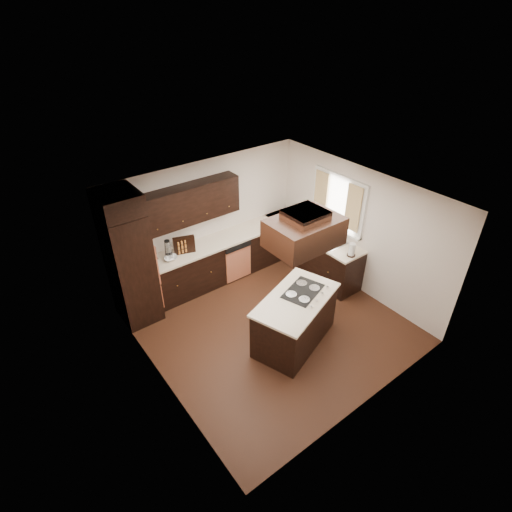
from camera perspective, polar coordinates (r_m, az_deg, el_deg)
name	(u,v)px	position (r m, az deg, el deg)	size (l,w,h in m)	color
floor	(272,326)	(7.36, 2.24, -9.90)	(4.20, 4.20, 0.02)	#4F2A18
ceiling	(275,199)	(5.93, 2.76, 8.17)	(4.20, 4.20, 0.02)	white
wall_back	(206,220)	(8.05, -7.10, 5.06)	(4.20, 0.02, 2.50)	beige
wall_front	(377,344)	(5.50, 16.84, -11.89)	(4.20, 0.02, 2.50)	beige
wall_left	(154,322)	(5.73, -14.30, -9.13)	(0.02, 4.20, 2.50)	beige
wall_right	(359,231)	(7.88, 14.45, 3.54)	(0.02, 4.20, 2.50)	beige
oven_column	(131,268)	(7.23, -17.40, -1.69)	(0.65, 0.75, 2.12)	black
wall_oven_face	(150,259)	(7.29, -14.97, -0.37)	(0.05, 0.62, 0.78)	#D77651
base_cabinets_back	(218,260)	(8.25, -5.40, -0.64)	(2.93, 0.60, 0.88)	black
base_cabinets_right	(311,251)	(8.59, 7.85, 0.66)	(0.60, 2.40, 0.88)	black
countertop_back	(218,242)	(7.99, -5.51, 2.05)	(2.93, 0.63, 0.04)	beige
countertop_right	(312,233)	(8.34, 8.02, 3.29)	(0.63, 2.40, 0.04)	beige
upper_cabinets	(189,204)	(7.48, -9.51, 7.35)	(2.00, 0.34, 0.72)	black
dishwasher_front	(238,264)	(8.20, -2.55, -1.12)	(0.60, 0.05, 0.72)	#D77651
window_frame	(338,202)	(7.98, 11.67, 7.55)	(0.06, 1.32, 1.12)	white
window_pane	(339,202)	(8.00, 11.81, 7.60)	(0.00, 1.20, 1.00)	white
curtain_left	(353,208)	(7.68, 13.70, 6.64)	(0.02, 0.34, 0.90)	#F5E9B9
curtain_right	(321,193)	(8.17, 9.25, 8.83)	(0.02, 0.34, 0.90)	#F5E9B9
sink_rim	(325,239)	(8.13, 9.81, 2.48)	(0.52, 0.84, 0.01)	silver
island	(295,321)	(6.81, 5.56, -9.21)	(1.50, 0.82, 0.88)	black
island_top	(296,300)	(6.51, 5.77, -6.22)	(1.55, 0.87, 0.04)	beige
cooktop	(303,291)	(6.65, 6.72, -5.00)	(0.71, 0.47, 0.01)	black
range_hood	(304,232)	(5.79, 6.90, 3.40)	(1.05, 0.72, 0.42)	black
hood_duct	(306,215)	(5.66, 7.09, 5.81)	(0.55, 0.50, 0.13)	black
blender_base	(169,256)	(7.56, -12.33, 0.00)	(0.15, 0.15, 0.10)	silver
blender_pitcher	(168,248)	(7.47, -12.50, 1.16)	(0.13, 0.13, 0.26)	silver
spice_rack	(184,245)	(7.62, -10.23, 1.57)	(0.40, 0.10, 0.33)	black
mixing_bowl	(171,258)	(7.53, -12.10, -0.31)	(0.24, 0.24, 0.06)	white
soap_bottle	(303,222)	(8.47, 6.75, 4.86)	(0.09, 0.10, 0.21)	white
paper_towel	(352,250)	(7.63, 13.53, 0.87)	(0.12, 0.12, 0.26)	white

